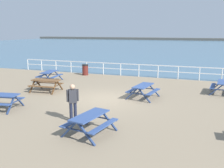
# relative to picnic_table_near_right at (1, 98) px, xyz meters

# --- Properties ---
(ground_plane) EXTENTS (30.00, 24.00, 0.20)m
(ground_plane) POSITION_rel_picnic_table_near_right_xyz_m (4.26, 3.59, -0.68)
(ground_plane) COLOR gray
(sea_band) EXTENTS (142.00, 90.00, 0.01)m
(sea_band) POSITION_rel_picnic_table_near_right_xyz_m (4.26, 56.34, -0.58)
(sea_band) COLOR #476B84
(sea_band) RESTS_ON ground
(distant_shoreline) EXTENTS (142.00, 6.00, 1.80)m
(distant_shoreline) POSITION_rel_picnic_table_near_right_xyz_m (4.26, 99.34, -0.58)
(distant_shoreline) COLOR #4C4C47
(distant_shoreline) RESTS_ON ground
(seaward_railing) EXTENTS (23.07, 0.07, 1.08)m
(seaward_railing) POSITION_rel_picnic_table_near_right_xyz_m (4.26, 11.34, 0.15)
(seaward_railing) COLOR white
(seaward_railing) RESTS_ON ground
(picnic_table_near_right) EXTENTS (2.01, 1.78, 0.80)m
(picnic_table_near_right) POSITION_rel_picnic_table_near_right_xyz_m (0.00, 0.00, 0.00)
(picnic_table_near_right) COLOR #334C84
(picnic_table_near_right) RESTS_ON ground
(picnic_table_mid_centre) EXTENTS (1.69, 1.93, 0.80)m
(picnic_table_mid_centre) POSITION_rel_picnic_table_near_right_xyz_m (10.72, 7.25, 0.00)
(picnic_table_mid_centre) COLOR #334C84
(picnic_table_mid_centre) RESTS_ON ground
(picnic_table_far_left) EXTENTS (1.77, 2.00, 0.80)m
(picnic_table_far_left) POSITION_rel_picnic_table_near_right_xyz_m (6.23, 4.56, 0.00)
(picnic_table_far_left) COLOR #334C84
(picnic_table_far_left) RESTS_ON ground
(picnic_table_far_right) EXTENTS (1.93, 1.68, 0.80)m
(picnic_table_far_right) POSITION_rel_picnic_table_near_right_xyz_m (-0.09, 4.03, 0.00)
(picnic_table_far_right) COLOR brown
(picnic_table_far_right) RESTS_ON ground
(picnic_table_seaward) EXTENTS (1.80, 2.03, 0.80)m
(picnic_table_seaward) POSITION_rel_picnic_table_near_right_xyz_m (5.54, -1.34, 0.00)
(picnic_table_seaward) COLOR #334C84
(picnic_table_seaward) RESTS_ON ground
(picnic_table_corner) EXTENTS (1.72, 1.96, 0.80)m
(picnic_table_corner) POSITION_rel_picnic_table_near_right_xyz_m (-1.79, 6.98, 0.00)
(picnic_table_corner) COLOR #334C84
(picnic_table_corner) RESTS_ON ground
(visitor) EXTENTS (0.44, 0.38, 1.66)m
(visitor) POSITION_rel_picnic_table_near_right_xyz_m (4.27, -0.32, 0.36)
(visitor) COLOR #1E2338
(visitor) RESTS_ON ground
(litter_bin) EXTENTS (0.55, 0.55, 0.95)m
(litter_bin) POSITION_rel_picnic_table_near_right_xyz_m (-0.42, 10.50, -0.10)
(litter_bin) COLOR #591E19
(litter_bin) RESTS_ON ground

